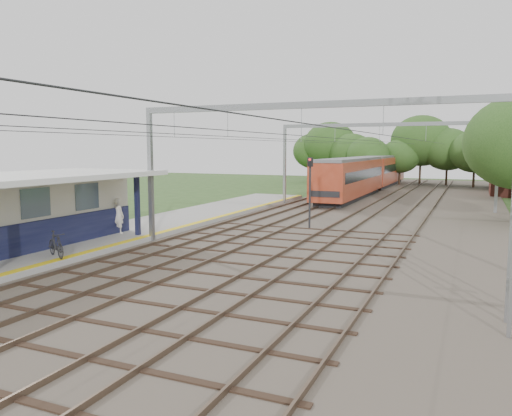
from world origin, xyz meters
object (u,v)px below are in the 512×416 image
Objects in this scene: train at (370,173)px; signal_post at (310,184)px; bicycle at (56,244)px; person at (118,216)px.

train is 8.49× the size of signal_post.
person is at bearing 41.77° from bicycle.
signal_post reaches higher than train.
train is at bearing 20.47° from bicycle.
bicycle is (1.51, -5.94, -0.41)m from person.
person is at bearing -100.57° from train.
person is 0.44× the size of signal_post.
train reaches higher than bicycle.
signal_post reaches higher than person.
signal_post is at bearing -0.41° from bicycle.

